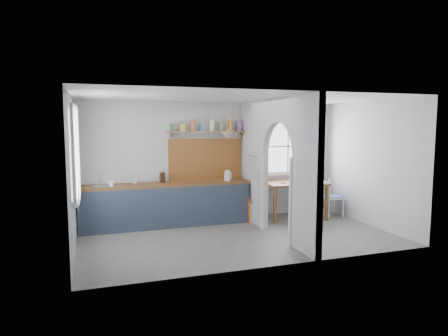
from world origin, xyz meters
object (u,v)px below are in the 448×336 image
object	(u,v)px
kettle	(227,175)
chair_right	(332,197)
vase	(294,178)
dining_table	(295,200)
chair_left	(252,202)

from	to	relation	value
kettle	chair_right	bearing A→B (deg)	4.53
chair_right	vase	xyz separation A→B (m)	(-0.88, 0.22, 0.45)
dining_table	vase	xyz separation A→B (m)	(0.04, 0.14, 0.50)
chair_left	vase	size ratio (longest dim) A/B	4.87
chair_left	vase	xyz separation A→B (m)	(1.05, 0.05, 0.49)
chair_left	chair_right	xyz separation A→B (m)	(1.93, -0.17, 0.03)
chair_left	kettle	size ratio (longest dim) A/B	3.68
chair_right	vase	bearing A→B (deg)	77.36
chair_left	kettle	distance (m)	0.80
chair_left	chair_right	world-z (taller)	chair_right
kettle	vase	world-z (taller)	kettle
vase	chair_left	bearing A→B (deg)	-177.32
kettle	vase	distance (m)	1.58
chair_left	chair_right	bearing A→B (deg)	64.18
vase	dining_table	bearing A→B (deg)	-105.08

